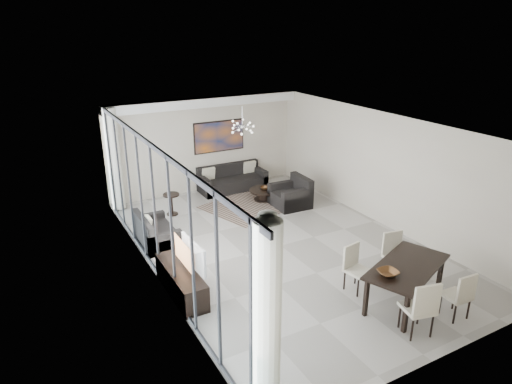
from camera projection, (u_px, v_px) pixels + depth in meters
room_shell at (299, 185)px, 10.51m from camera, size 6.00×9.00×2.90m
window_wall at (159, 211)px, 9.00m from camera, size 0.37×8.95×2.90m
soffit at (205, 102)px, 13.37m from camera, size 5.98×0.40×0.26m
painting at (219, 136)px, 14.13m from camera, size 1.68×0.04×0.98m
chandelier at (242, 127)px, 12.18m from camera, size 0.66×0.66×0.71m
rug at (253, 204)px, 13.25m from camera, size 3.10×2.70×0.01m
coffee_table at (264, 194)px, 13.55m from camera, size 0.91×0.91×0.32m
bowl_coffee at (264, 188)px, 13.52m from camera, size 0.25×0.25×0.08m
sofa_main at (232, 181)px, 14.38m from camera, size 2.11×0.86×0.77m
loveseat at (155, 234)px, 10.87m from camera, size 0.79×1.41×0.71m
armchair at (291, 196)px, 13.06m from camera, size 0.99×1.04×0.85m
side_table at (172, 201)px, 12.41m from camera, size 0.44×0.44×0.61m
tv_console at (181, 281)px, 8.82m from camera, size 0.48×1.71×0.53m
television at (189, 256)px, 8.63m from camera, size 0.18×1.00×0.57m
dining_table at (407, 270)px, 8.39m from camera, size 2.10×1.57×0.79m
dining_chair_sw at (422, 306)px, 7.50m from camera, size 0.58×0.58×1.04m
dining_chair_se at (461, 293)px, 7.97m from camera, size 0.45×0.45×0.92m
dining_chair_nw at (354, 264)px, 8.90m from camera, size 0.50×0.50×0.93m
dining_chair_ne at (394, 252)px, 9.36m from camera, size 0.52×0.52×0.96m
bowl_dining at (388, 273)px, 8.03m from camera, size 0.38×0.38×0.09m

